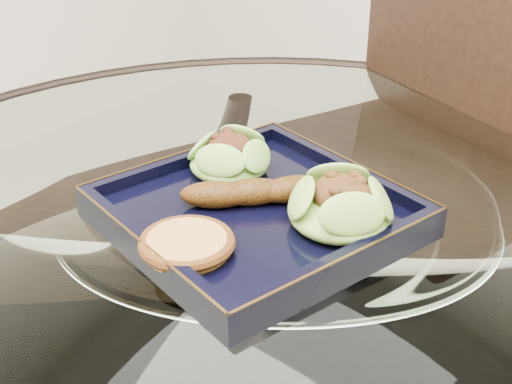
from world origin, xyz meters
The scene contains 7 objects.
dining_table centered at (0.00, 0.00, 0.60)m, with size 1.13×1.13×0.77m.
dining_chair centered at (-0.05, 0.34, 0.55)m, with size 0.56×0.56×0.99m.
navy_plate centered at (-0.03, 0.01, 0.77)m, with size 0.27×0.27×0.02m, color black.
lettuce_wrap_left centered at (-0.11, 0.05, 0.80)m, with size 0.09×0.09×0.03m, color #5FAE32.
lettuce_wrap_right centered at (0.05, 0.03, 0.80)m, with size 0.10×0.10×0.04m, color #63972C.
roasted_plantain centered at (-0.04, 0.01, 0.80)m, with size 0.15×0.03×0.03m, color #5A3009.
crumb_patty centered at (-0.03, -0.10, 0.79)m, with size 0.08×0.08×0.01m, color #C88E42.
Camera 1 is at (0.36, -0.49, 1.15)m, focal length 50.00 mm.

